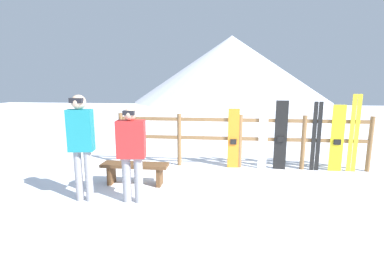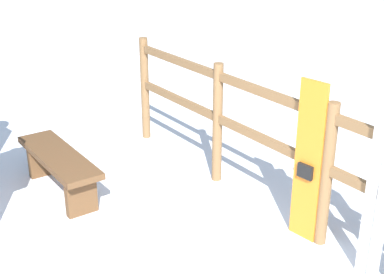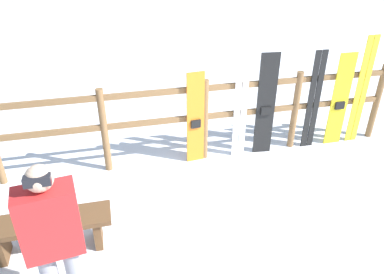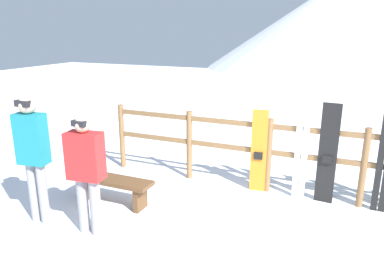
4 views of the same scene
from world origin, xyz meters
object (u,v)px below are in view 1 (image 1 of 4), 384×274
ski_pair_white (263,134)px  ski_pair_black (316,137)px  person_red (131,149)px  snowboard_black_stripe (281,136)px  ski_pair_yellow (354,134)px  person_teal (81,139)px  snowboard_yellow (337,139)px  snowboard_orange (233,139)px  bench (135,169)px

ski_pair_white → ski_pair_black: size_ratio=1.06×
person_red → snowboard_black_stripe: bearing=38.5°
ski_pair_black → ski_pair_yellow: ski_pair_yellow is taller
person_teal → ski_pair_yellow: (5.17, 2.25, -0.20)m
snowboard_black_stripe → snowboard_yellow: bearing=-0.0°
person_red → snowboard_black_stripe: person_red is taller
person_teal → snowboard_orange: size_ratio=1.29×
ski_pair_black → snowboard_yellow: 0.45m
ski_pair_black → snowboard_yellow: ski_pair_black is taller
ski_pair_yellow → snowboard_yellow: bearing=-179.4°
bench → ski_pair_white: 2.98m
bench → snowboard_yellow: bearing=18.1°
snowboard_black_stripe → ski_pair_yellow: (1.57, 0.00, 0.08)m
bench → snowboard_yellow: 4.45m
snowboard_black_stripe → snowboard_orange: bearing=-180.0°
person_teal → ski_pair_black: 4.93m
bench → snowboard_yellow: snowboard_yellow is taller
person_teal → snowboard_black_stripe: (3.60, 2.25, -0.28)m
bench → person_red: person_red is taller
bench → snowboard_orange: 2.40m
snowboard_black_stripe → bench: bearing=-155.2°
snowboard_black_stripe → ski_pair_black: snowboard_black_stripe is taller
snowboard_yellow → person_teal: bearing=-155.0°
snowboard_yellow → ski_pair_yellow: bearing=0.6°
snowboard_orange → ski_pair_black: (1.83, 0.00, 0.09)m
person_red → ski_pair_yellow: ski_pair_yellow is taller
ski_pair_black → snowboard_black_stripe: bearing=-179.8°
person_teal → snowboard_yellow: person_teal is taller
bench → ski_pair_white: bearing=28.0°
person_red → person_teal: bearing=-176.8°
ski_pair_white → snowboard_yellow: size_ratio=1.11×
snowboard_black_stripe → ski_pair_black: bearing=0.2°
person_teal → ski_pair_yellow: person_teal is taller
bench → person_red: bearing=-75.2°
person_teal → snowboard_yellow: bearing=25.0°
ski_pair_white → ski_pair_yellow: size_ratio=0.96×
snowboard_black_stripe → ski_pair_black: 0.77m
ski_pair_yellow → person_teal: bearing=-156.4°
ski_pair_yellow → ski_pair_white: bearing=180.0°
snowboard_yellow → ski_pair_yellow: 0.37m
bench → ski_pair_black: ski_pair_black is taller
ski_pair_white → snowboard_yellow: ski_pair_white is taller
snowboard_orange → snowboard_yellow: (2.28, 0.00, 0.05)m
person_teal → ski_pair_white: 3.93m
person_red → person_teal: size_ratio=0.89×
snowboard_orange → person_red: bearing=-127.8°
person_teal → ski_pair_white: size_ratio=1.09×
person_teal → ski_pair_black: person_teal is taller
snowboard_orange → bench: bearing=-144.4°
person_red → ski_pair_white: ski_pair_white is taller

